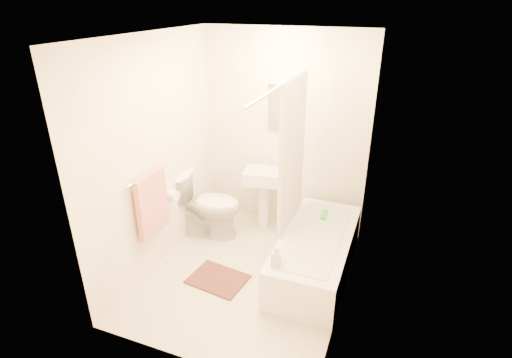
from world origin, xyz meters
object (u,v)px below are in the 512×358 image
at_px(bathtub, 316,254).
at_px(toilet, 207,205).
at_px(sink, 263,196).
at_px(bath_mat, 218,279).
at_px(soap_bottle, 276,255).

bearing_deg(bathtub, toilet, 169.34).
distance_m(sink, bath_mat, 1.24).
distance_m(bathtub, bath_mat, 1.06).
height_order(bath_mat, soap_bottle, soap_bottle).
height_order(toilet, bath_mat, toilet).
height_order(toilet, sink, sink).
bearing_deg(sink, soap_bottle, -74.77).
xyz_separation_m(bath_mat, soap_bottle, (0.66, -0.10, 0.54)).
bearing_deg(bath_mat, bathtub, 29.58).
bearing_deg(bath_mat, soap_bottle, -8.58).
xyz_separation_m(sink, bathtub, (0.83, -0.65, -0.21)).
bearing_deg(soap_bottle, bath_mat, 171.42).
height_order(sink, bathtub, sink).
xyz_separation_m(sink, soap_bottle, (0.59, -1.26, 0.12)).
relative_size(bathtub, bath_mat, 2.76).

